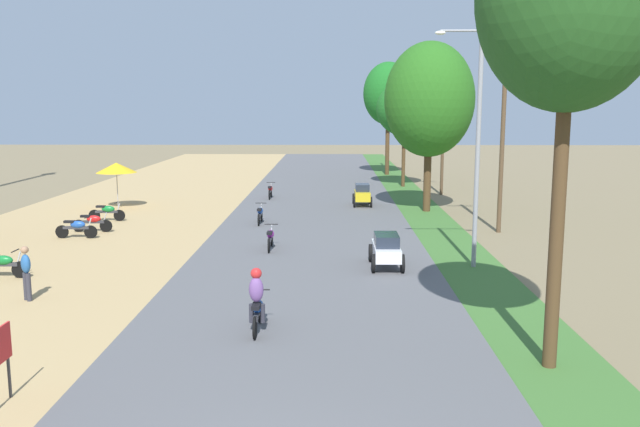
# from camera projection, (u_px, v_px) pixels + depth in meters

# --- Properties ---
(parked_motorbike_third) EXTENTS (1.80, 0.54, 0.94)m
(parked_motorbike_third) POSITION_uv_depth(u_px,v_px,m) (2.00, 263.00, 21.75)
(parked_motorbike_third) COLOR black
(parked_motorbike_third) RESTS_ON dirt_shoulder
(parked_motorbike_fourth) EXTENTS (1.80, 0.54, 0.94)m
(parked_motorbike_fourth) POSITION_uv_depth(u_px,v_px,m) (77.00, 227.00, 28.30)
(parked_motorbike_fourth) COLOR black
(parked_motorbike_fourth) RESTS_ON dirt_shoulder
(parked_motorbike_fifth) EXTENTS (1.80, 0.54, 0.94)m
(parked_motorbike_fifth) POSITION_uv_depth(u_px,v_px,m) (93.00, 221.00, 29.72)
(parked_motorbike_fifth) COLOR black
(parked_motorbike_fifth) RESTS_ON dirt_shoulder
(parked_motorbike_sixth) EXTENTS (1.80, 0.54, 0.94)m
(parked_motorbike_sixth) POSITION_uv_depth(u_px,v_px,m) (107.00, 211.00, 32.58)
(parked_motorbike_sixth) COLOR black
(parked_motorbike_sixth) RESTS_ON dirt_shoulder
(vendor_umbrella) EXTENTS (2.20, 2.20, 2.52)m
(vendor_umbrella) POSITION_uv_depth(u_px,v_px,m) (116.00, 168.00, 36.48)
(vendor_umbrella) COLOR #99999E
(vendor_umbrella) RESTS_ON dirt_shoulder
(pedestrian_on_shoulder) EXTENTS (0.43, 0.41, 1.62)m
(pedestrian_on_shoulder) POSITION_uv_depth(u_px,v_px,m) (26.00, 270.00, 19.16)
(pedestrian_on_shoulder) COLOR #33333D
(pedestrian_on_shoulder) RESTS_ON dirt_shoulder
(median_tree_second) EXTENTS (4.74, 4.74, 8.97)m
(median_tree_second) POSITION_uv_depth(u_px,v_px,m) (429.00, 100.00, 34.78)
(median_tree_second) COLOR #4C351E
(median_tree_second) RESTS_ON median_strip
(median_tree_third) EXTENTS (3.93, 3.93, 7.28)m
(median_tree_third) POSITION_uv_depth(u_px,v_px,m) (404.00, 109.00, 45.81)
(median_tree_third) COLOR #4C351E
(median_tree_third) RESTS_ON median_strip
(median_tree_fourth) EXTENTS (4.05, 4.05, 9.16)m
(median_tree_fourth) POSITION_uv_depth(u_px,v_px,m) (388.00, 94.00, 53.68)
(median_tree_fourth) COLOR #4C351E
(median_tree_fourth) RESTS_ON median_strip
(streetlamp_near) EXTENTS (3.16, 0.20, 8.25)m
(streetlamp_near) POSITION_uv_depth(u_px,v_px,m) (478.00, 132.00, 22.62)
(streetlamp_near) COLOR gray
(streetlamp_near) RESTS_ON median_strip
(streetlamp_mid) EXTENTS (3.16, 0.20, 7.69)m
(streetlamp_mid) POSITION_uv_depth(u_px,v_px,m) (388.00, 119.00, 58.26)
(streetlamp_mid) COLOR gray
(streetlamp_mid) RESTS_ON median_strip
(utility_pole_near) EXTENTS (1.80, 0.20, 9.45)m
(utility_pole_near) POSITION_uv_depth(u_px,v_px,m) (503.00, 123.00, 29.25)
(utility_pole_near) COLOR brown
(utility_pole_near) RESTS_ON ground
(utility_pole_far) EXTENTS (1.80, 0.20, 8.81)m
(utility_pole_far) POSITION_uv_depth(u_px,v_px,m) (443.00, 123.00, 42.07)
(utility_pole_far) COLOR brown
(utility_pole_far) RESTS_ON ground
(car_sedan_white) EXTENTS (1.10, 2.26, 1.19)m
(car_sedan_white) POSITION_uv_depth(u_px,v_px,m) (386.00, 249.00, 23.11)
(car_sedan_white) COLOR silver
(car_sedan_white) RESTS_ON road_strip
(car_hatchback_yellow) EXTENTS (1.04, 2.00, 1.23)m
(car_hatchback_yellow) POSITION_uv_depth(u_px,v_px,m) (362.00, 194.00, 37.48)
(car_hatchback_yellow) COLOR gold
(car_hatchback_yellow) RESTS_ON road_strip
(motorbike_foreground_rider) EXTENTS (0.54, 1.80, 1.66)m
(motorbike_foreground_rider) POSITION_uv_depth(u_px,v_px,m) (257.00, 301.00, 16.48)
(motorbike_foreground_rider) COLOR black
(motorbike_foreground_rider) RESTS_ON road_strip
(motorbike_ahead_second) EXTENTS (0.54, 1.80, 0.94)m
(motorbike_ahead_second) POSITION_uv_depth(u_px,v_px,m) (270.00, 237.00, 26.03)
(motorbike_ahead_second) COLOR black
(motorbike_ahead_second) RESTS_ON road_strip
(motorbike_ahead_third) EXTENTS (0.54, 1.80, 0.94)m
(motorbike_ahead_third) POSITION_uv_depth(u_px,v_px,m) (260.00, 213.00, 31.79)
(motorbike_ahead_third) COLOR black
(motorbike_ahead_third) RESTS_ON road_strip
(motorbike_ahead_fourth) EXTENTS (0.54, 1.80, 0.94)m
(motorbike_ahead_fourth) POSITION_uv_depth(u_px,v_px,m) (270.00, 190.00, 40.49)
(motorbike_ahead_fourth) COLOR black
(motorbike_ahead_fourth) RESTS_ON road_strip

